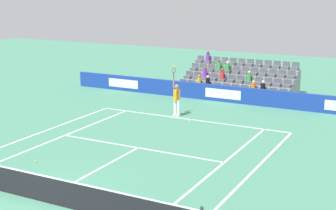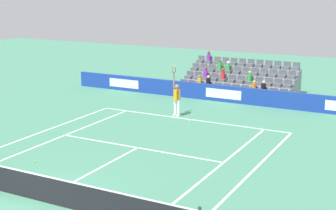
{
  "view_description": "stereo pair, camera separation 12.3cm",
  "coord_description": "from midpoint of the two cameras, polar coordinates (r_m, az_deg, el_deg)",
  "views": [
    {
      "loc": [
        -11.06,
        11.8,
        7.05
      ],
      "look_at": [
        0.5,
        -10.24,
        1.1
      ],
      "focal_mm": 53.45,
      "sensor_mm": 36.0,
      "label": 1
    },
    {
      "loc": [
        -11.17,
        11.74,
        7.05
      ],
      "look_at": [
        0.5,
        -10.24,
        1.1
      ],
      "focal_mm": 53.45,
      "sensor_mm": 36.0,
      "label": 2
    }
  ],
  "objects": [
    {
      "name": "sponsor_barrier",
      "position": [
        31.29,
        6.23,
        1.3
      ],
      "size": [
        21.98,
        0.22,
        1.03
      ],
      "color": "#193899",
      "rests_on": "ground"
    },
    {
      "name": "line_singles_sideline_right",
      "position": [
        20.31,
        5.77,
        -6.92
      ],
      "size": [
        0.1,
        11.89,
        0.01
      ],
      "primitive_type": "cube",
      "color": "white",
      "rests_on": "ground"
    },
    {
      "name": "loose_tennis_ball",
      "position": [
        21.33,
        -15.03,
        -6.24
      ],
      "size": [
        0.07,
        0.07,
        0.07
      ],
      "primitive_type": "sphere",
      "color": "#D1E533",
      "rests_on": "ground"
    },
    {
      "name": "line_baseline",
      "position": [
        27.08,
        2.43,
        -1.65
      ],
      "size": [
        10.97,
        0.1,
        0.01
      ],
      "primitive_type": "cube",
      "color": "white",
      "rests_on": "ground"
    },
    {
      "name": "tennis_net",
      "position": [
        17.47,
        -14.7,
        -9.06
      ],
      "size": [
        11.97,
        0.1,
        1.07
      ],
      "color": "#33383D",
      "rests_on": "ground"
    },
    {
      "name": "ground_plane",
      "position": [
        17.66,
        -14.6,
        -10.54
      ],
      "size": [
        80.0,
        80.0,
        0.0
      ],
      "primitive_type": "plane",
      "color": "#47896B"
    },
    {
      "name": "line_singles_sideline_left",
      "position": [
        24.4,
        -12.47,
        -3.66
      ],
      "size": [
        0.1,
        11.89,
        0.01
      ],
      "primitive_type": "cube",
      "color": "white",
      "rests_on": "ground"
    },
    {
      "name": "line_service",
      "position": [
        22.44,
        -3.6,
        -4.88
      ],
      "size": [
        8.23,
        0.1,
        0.01
      ],
      "primitive_type": "cube",
      "color": "white",
      "rests_on": "ground"
    },
    {
      "name": "tennis_player",
      "position": [
        27.57,
        0.87,
        0.75
      ],
      "size": [
        0.51,
        0.4,
        2.85
      ],
      "color": "white",
      "rests_on": "ground"
    },
    {
      "name": "line_doubles_sideline_right",
      "position": [
        19.88,
        9.47,
        -7.5
      ],
      "size": [
        0.1,
        11.89,
        0.01
      ],
      "primitive_type": "cube",
      "color": "white",
      "rests_on": "ground"
    },
    {
      "name": "line_centre_service",
      "position": [
        19.94,
        -8.41,
        -7.4
      ],
      "size": [
        0.1,
        6.4,
        0.01
      ],
      "primitive_type": "cube",
      "color": "white",
      "rests_on": "ground"
    },
    {
      "name": "line_centre_mark",
      "position": [
        26.99,
        2.34,
        -1.7
      ],
      "size": [
        0.1,
        0.2,
        0.01
      ],
      "primitive_type": "cube",
      "color": "white",
      "rests_on": "ground"
    },
    {
      "name": "stadium_stand",
      "position": [
        33.95,
        8.04,
        2.49
      ],
      "size": [
        7.44,
        3.8,
        2.57
      ],
      "color": "gray",
      "rests_on": "ground"
    },
    {
      "name": "line_doubles_sideline_left",
      "position": [
        25.28,
        -14.86,
        -3.2
      ],
      "size": [
        0.1,
        11.89,
        0.01
      ],
      "primitive_type": "cube",
      "color": "white",
      "rests_on": "ground"
    }
  ]
}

